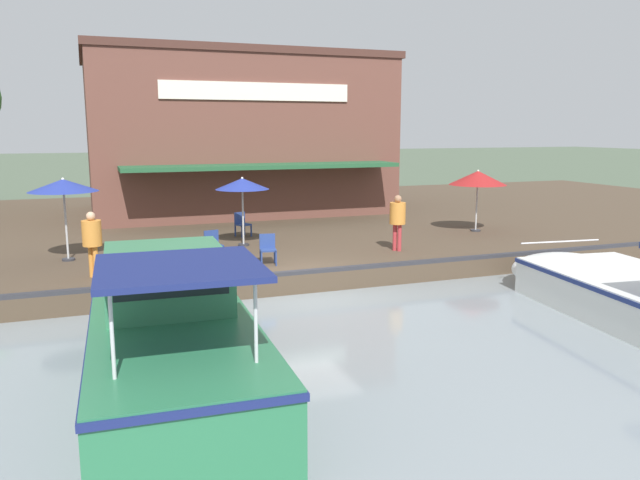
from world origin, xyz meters
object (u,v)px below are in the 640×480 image
(patio_umbrella_back_row, at_px, (242,184))
(person_mid_patio, at_px, (398,216))
(cafe_chair_mid_patio, at_px, (213,244))
(person_at_quay_edge, at_px, (92,236))
(waterfront_restaurant, at_px, (235,134))
(patio_umbrella_by_entrance, at_px, (478,178))
(motorboat_nearest_quay, at_px, (170,333))
(patio_umbrella_near_quay_edge, at_px, (63,186))
(cafe_chair_facing_river, at_px, (268,248))
(cafe_chair_under_first_umbrella, at_px, (242,223))

(patio_umbrella_back_row, relative_size, person_mid_patio, 1.28)
(cafe_chair_mid_patio, xyz_separation_m, person_at_quay_edge, (1.11, -3.29, 0.59))
(patio_umbrella_back_row, xyz_separation_m, person_mid_patio, (2.52, 4.28, -0.91))
(waterfront_restaurant, height_order, patio_umbrella_by_entrance, waterfront_restaurant)
(patio_umbrella_back_row, relative_size, patio_umbrella_by_entrance, 0.98)
(patio_umbrella_back_row, height_order, patio_umbrella_by_entrance, patio_umbrella_by_entrance)
(patio_umbrella_by_entrance, height_order, motorboat_nearest_quay, patio_umbrella_by_entrance)
(person_at_quay_edge, xyz_separation_m, motorboat_nearest_quay, (6.14, 1.13, -0.75))
(patio_umbrella_near_quay_edge, height_order, person_at_quay_edge, patio_umbrella_near_quay_edge)
(cafe_chair_facing_river, bearing_deg, patio_umbrella_near_quay_edge, -115.63)
(patio_umbrella_near_quay_edge, relative_size, patio_umbrella_by_entrance, 1.05)
(patio_umbrella_by_entrance, xyz_separation_m, person_mid_patio, (2.34, -4.50, -0.88))
(patio_umbrella_back_row, bearing_deg, cafe_chair_mid_patio, -35.93)
(cafe_chair_facing_river, relative_size, motorboat_nearest_quay, 0.11)
(patio_umbrella_by_entrance, height_order, person_mid_patio, patio_umbrella_by_entrance)
(person_at_quay_edge, bearing_deg, cafe_chair_facing_river, 89.34)
(patio_umbrella_back_row, distance_m, cafe_chair_mid_patio, 2.76)
(patio_umbrella_back_row, height_order, motorboat_nearest_quay, patio_umbrella_back_row)
(cafe_chair_under_first_umbrella, bearing_deg, cafe_chair_mid_patio, -25.35)
(waterfront_restaurant, relative_size, motorboat_nearest_quay, 1.73)
(patio_umbrella_near_quay_edge, distance_m, cafe_chair_under_first_umbrella, 6.36)
(cafe_chair_facing_river, height_order, person_mid_patio, person_mid_patio)
(waterfront_restaurant, xyz_separation_m, person_mid_patio, (11.76, 2.35, -2.42))
(waterfront_restaurant, relative_size, patio_umbrella_back_row, 5.88)
(patio_umbrella_by_entrance, relative_size, cafe_chair_mid_patio, 2.68)
(motorboat_nearest_quay, bearing_deg, waterfront_restaurant, 163.50)
(cafe_chair_facing_river, bearing_deg, cafe_chair_under_first_umbrella, 175.05)
(cafe_chair_facing_river, distance_m, motorboat_nearest_quay, 7.01)
(person_at_quay_edge, bearing_deg, cafe_chair_mid_patio, 108.70)
(waterfront_restaurant, distance_m, cafe_chair_under_first_umbrella, 8.19)
(patio_umbrella_back_row, bearing_deg, patio_umbrella_by_entrance, 88.83)
(patio_umbrella_near_quay_edge, xyz_separation_m, cafe_chair_facing_river, (2.53, 5.27, -1.69))
(patio_umbrella_back_row, distance_m, patio_umbrella_near_quay_edge, 5.33)
(waterfront_restaurant, relative_size, person_mid_patio, 7.54)
(patio_umbrella_back_row, height_order, patio_umbrella_near_quay_edge, patio_umbrella_near_quay_edge)
(patio_umbrella_by_entrance, bearing_deg, cafe_chair_mid_patio, -80.59)
(patio_umbrella_back_row, relative_size, motorboat_nearest_quay, 0.29)
(patio_umbrella_by_entrance, height_order, person_at_quay_edge, patio_umbrella_by_entrance)
(motorboat_nearest_quay, bearing_deg, person_mid_patio, 130.26)
(patio_umbrella_near_quay_edge, height_order, cafe_chair_mid_patio, patio_umbrella_near_quay_edge)
(patio_umbrella_back_row, distance_m, patio_umbrella_by_entrance, 8.78)
(patio_umbrella_near_quay_edge, distance_m, cafe_chair_facing_river, 6.08)
(patio_umbrella_near_quay_edge, relative_size, motorboat_nearest_quay, 0.31)
(cafe_chair_under_first_umbrella, distance_m, motorboat_nearest_quay, 11.58)
(cafe_chair_mid_patio, bearing_deg, person_mid_patio, 83.27)
(cafe_chair_facing_river, height_order, person_at_quay_edge, person_at_quay_edge)
(waterfront_restaurant, bearing_deg, person_mid_patio, 11.29)
(waterfront_restaurant, height_order, patio_umbrella_back_row, waterfront_restaurant)
(cafe_chair_under_first_umbrella, bearing_deg, person_at_quay_edge, -46.48)
(patio_umbrella_by_entrance, bearing_deg, patio_umbrella_back_row, -91.17)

